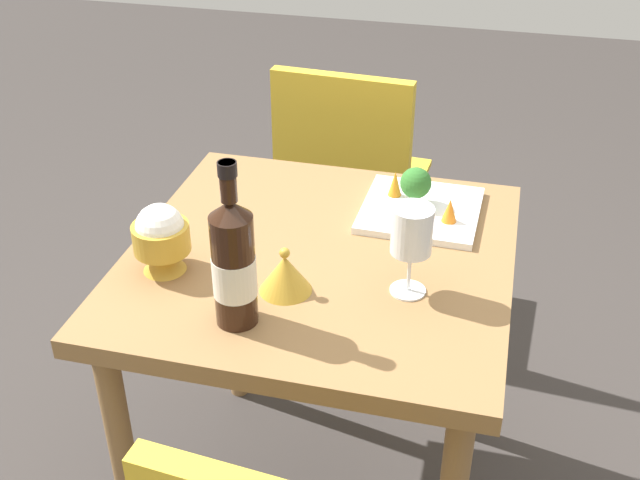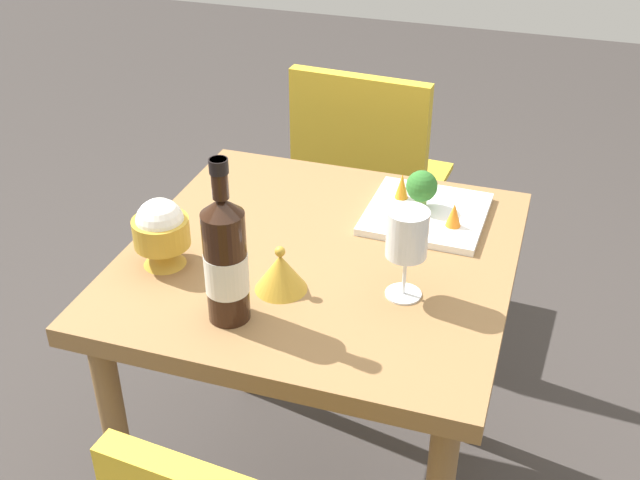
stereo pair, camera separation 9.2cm
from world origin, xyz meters
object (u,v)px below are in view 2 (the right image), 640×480
object	(u,v)px
wine_bottle	(226,259)
broccoli_floret	(422,187)
carrot_garnish_left	(402,186)
carrot_garnish_right	(454,215)
chair_by_wall	(366,171)
wine_glass	(407,236)
rice_bowl	(161,231)
serving_plate	(426,214)
rice_bowl_lid	(281,272)

from	to	relation	value
wine_bottle	broccoli_floret	distance (m)	0.53
carrot_garnish_left	carrot_garnish_right	distance (m)	0.16
chair_by_wall	carrot_garnish_left	world-z (taller)	chair_by_wall
carrot_garnish_right	wine_glass	bearing A→B (deg)	-100.82
rice_bowl	carrot_garnish_right	size ratio (longest dim) A/B	2.70
serving_plate	rice_bowl_lid	bearing A→B (deg)	-120.68
wine_bottle	wine_glass	distance (m)	0.32
rice_bowl_lid	carrot_garnish_right	size ratio (longest dim) A/B	1.90
broccoli_floret	carrot_garnish_left	size ratio (longest dim) A/B	1.47
chair_by_wall	wine_bottle	distance (m)	1.07
wine_glass	carrot_garnish_right	world-z (taller)	wine_glass
wine_bottle	broccoli_floret	world-z (taller)	wine_bottle
wine_glass	rice_bowl_lid	xyz separation A→B (m)	(-0.22, -0.05, -0.09)
carrot_garnish_right	serving_plate	bearing A→B (deg)	145.30
rice_bowl_lid	carrot_garnish_right	distance (m)	0.41
serving_plate	carrot_garnish_left	distance (m)	0.08
carrot_garnish_left	carrot_garnish_right	bearing A→B (deg)	-33.18
wine_glass	broccoli_floret	distance (m)	0.31
wine_glass	carrot_garnish_right	size ratio (longest dim) A/B	3.41
broccoli_floret	wine_glass	bearing A→B (deg)	-83.80
broccoli_floret	serving_plate	bearing A→B (deg)	-33.29
carrot_garnish_right	chair_by_wall	bearing A→B (deg)	119.72
rice_bowl	rice_bowl_lid	world-z (taller)	rice_bowl
wine_bottle	rice_bowl	world-z (taller)	wine_bottle
serving_plate	broccoli_floret	world-z (taller)	broccoli_floret
wine_bottle	serving_plate	size ratio (longest dim) A/B	1.22
serving_plate	carrot_garnish_right	xyz separation A→B (m)	(0.07, -0.05, 0.03)
chair_by_wall	carrot_garnish_right	bearing A→B (deg)	-56.50
rice_bowl_lid	carrot_garnish_right	xyz separation A→B (m)	(0.27, 0.30, 0.00)
chair_by_wall	carrot_garnish_right	distance (m)	0.74
broccoli_floret	rice_bowl	bearing A→B (deg)	-141.49
wine_bottle	carrot_garnish_left	size ratio (longest dim) A/B	5.34
wine_glass	rice_bowl_lid	world-z (taller)	wine_glass
wine_bottle	carrot_garnish_left	distance (m)	0.54
wine_bottle	serving_plate	bearing A→B (deg)	59.95
wine_glass	carrot_garnish_left	distance (m)	0.36
wine_glass	broccoli_floret	bearing A→B (deg)	96.20
rice_bowl	rice_bowl_lid	bearing A→B (deg)	-2.20
chair_by_wall	wine_bottle	size ratio (longest dim) A/B	2.72
serving_plate	broccoli_floret	size ratio (longest dim) A/B	2.99
wine_bottle	serving_plate	world-z (taller)	wine_bottle
broccoli_floret	carrot_garnish_right	xyz separation A→B (m)	(0.08, -0.06, -0.02)
wine_glass	broccoli_floret	xyz separation A→B (m)	(-0.03, 0.31, -0.06)
wine_glass	broccoli_floret	world-z (taller)	wine_glass
serving_plate	carrot_garnish_left	world-z (taller)	carrot_garnish_left
broccoli_floret	carrot_garnish_right	world-z (taller)	broccoli_floret
wine_glass	rice_bowl_lid	size ratio (longest dim) A/B	1.79
rice_bowl	carrot_garnish_left	xyz separation A→B (m)	(0.39, 0.38, -0.03)
broccoli_floret	rice_bowl_lid	bearing A→B (deg)	-117.96
chair_by_wall	carrot_garnish_left	bearing A→B (deg)	-63.69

